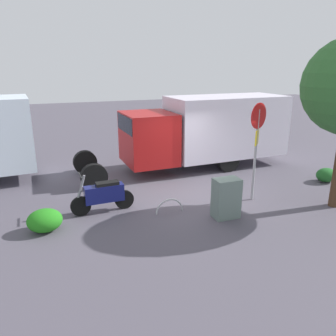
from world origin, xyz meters
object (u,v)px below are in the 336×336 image
(stop_sign, at_px, (257,137))
(bike_rack_hoop, at_px, (170,212))
(box_truck_near, at_px, (205,129))
(utility_cabinet, at_px, (226,198))
(motorcycle, at_px, (104,195))

(stop_sign, height_order, bike_rack_hoop, stop_sign)
(box_truck_near, xyz_separation_m, bike_rack_hoop, (2.96, 3.70, -1.59))
(utility_cabinet, relative_size, bike_rack_hoop, 1.31)
(box_truck_near, relative_size, utility_cabinet, 7.66)
(box_truck_near, distance_m, motorcycle, 5.65)
(motorcycle, distance_m, bike_rack_hoop, 1.94)
(motorcycle, height_order, utility_cabinet, motorcycle)
(stop_sign, bearing_deg, bike_rack_hoop, -0.57)
(stop_sign, distance_m, utility_cabinet, 2.17)
(stop_sign, bearing_deg, motorcycle, -9.48)
(utility_cabinet, bearing_deg, bike_rack_hoop, -31.22)
(box_truck_near, xyz_separation_m, motorcycle, (4.68, 2.98, -1.07))
(box_truck_near, relative_size, bike_rack_hoop, 10.03)
(motorcycle, distance_m, stop_sign, 4.78)
(box_truck_near, xyz_separation_m, stop_sign, (0.20, 3.73, 0.41))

